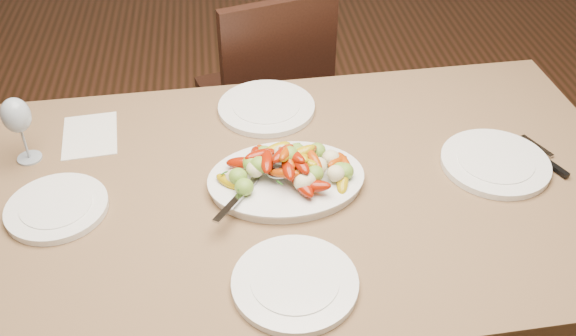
% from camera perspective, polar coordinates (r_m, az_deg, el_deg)
% --- Properties ---
extents(floor, '(6.00, 6.00, 0.00)m').
position_cam_1_polar(floor, '(2.31, 3.15, -13.87)').
color(floor, '#371D10').
rests_on(floor, ground).
extents(dining_table, '(1.88, 1.11, 0.76)m').
position_cam_1_polar(dining_table, '(1.93, -0.00, -10.20)').
color(dining_table, brown).
rests_on(dining_table, ground).
extents(chair_far, '(0.52, 0.52, 0.95)m').
position_cam_1_polar(chair_far, '(2.54, -2.38, 6.48)').
color(chair_far, black).
rests_on(chair_far, ground).
extents(serving_platter, '(0.40, 0.31, 0.02)m').
position_cam_1_polar(serving_platter, '(1.66, -0.16, -1.21)').
color(serving_platter, white).
rests_on(serving_platter, dining_table).
extents(roasted_vegetables, '(0.33, 0.23, 0.09)m').
position_cam_1_polar(roasted_vegetables, '(1.62, -0.17, 0.32)').
color(roasted_vegetables, '#7F1202').
rests_on(roasted_vegetables, serving_platter).
extents(serving_spoon, '(0.27, 0.20, 0.03)m').
position_cam_1_polar(serving_spoon, '(1.60, -2.26, -1.30)').
color(serving_spoon, '#9EA0A8').
rests_on(serving_spoon, serving_platter).
extents(plate_left, '(0.25, 0.25, 0.02)m').
position_cam_1_polar(plate_left, '(1.69, -19.85, -3.36)').
color(plate_left, white).
rests_on(plate_left, dining_table).
extents(plate_right, '(0.29, 0.29, 0.02)m').
position_cam_1_polar(plate_right, '(1.81, 17.93, 0.41)').
color(plate_right, white).
rests_on(plate_right, dining_table).
extents(plate_far, '(0.29, 0.29, 0.02)m').
position_cam_1_polar(plate_far, '(1.94, -1.93, 5.37)').
color(plate_far, white).
rests_on(plate_far, dining_table).
extents(plate_near, '(0.28, 0.28, 0.02)m').
position_cam_1_polar(plate_near, '(1.42, 0.62, -10.21)').
color(plate_near, white).
rests_on(plate_near, dining_table).
extents(wine_glass, '(0.08, 0.08, 0.20)m').
position_cam_1_polar(wine_glass, '(1.83, -22.71, 3.27)').
color(wine_glass, '#8C99A5').
rests_on(wine_glass, dining_table).
extents(menu_card, '(0.17, 0.22, 0.00)m').
position_cam_1_polar(menu_card, '(1.92, -17.19, 2.80)').
color(menu_card, silver).
rests_on(menu_card, dining_table).
extents(table_knife, '(0.10, 0.19, 0.01)m').
position_cam_1_polar(table_knife, '(1.88, 21.96, 0.82)').
color(table_knife, '#9EA0A8').
rests_on(table_knife, dining_table).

